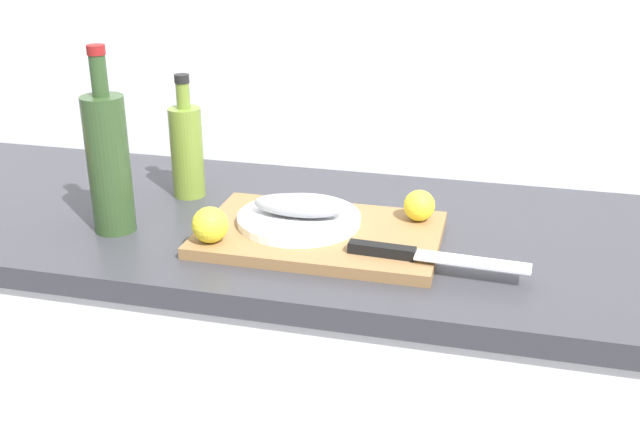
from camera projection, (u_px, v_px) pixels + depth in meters
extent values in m
cube|color=white|center=(392.00, 8.00, 1.53)|extent=(3.20, 0.05, 2.50)
cube|color=#333338|center=(357.00, 237.00, 1.38)|extent=(2.00, 0.60, 0.04)
cube|color=olive|center=(320.00, 235.00, 1.32)|extent=(0.42, 0.27, 0.02)
cylinder|color=white|center=(299.00, 219.00, 1.34)|extent=(0.22, 0.22, 0.01)
ellipsoid|color=gray|center=(299.00, 206.00, 1.33)|extent=(0.17, 0.07, 0.04)
cube|color=silver|center=(472.00, 262.00, 1.17)|extent=(0.18, 0.05, 0.00)
cube|color=black|center=(382.00, 250.00, 1.21)|extent=(0.11, 0.03, 0.02)
sphere|color=yellow|center=(210.00, 225.00, 1.25)|extent=(0.06, 0.06, 0.06)
sphere|color=yellow|center=(419.00, 206.00, 1.34)|extent=(0.06, 0.06, 0.06)
cylinder|color=olive|center=(187.00, 153.00, 1.49)|extent=(0.06, 0.06, 0.18)
cylinder|color=olive|center=(183.00, 96.00, 1.44)|extent=(0.03, 0.03, 0.05)
cylinder|color=black|center=(182.00, 79.00, 1.43)|extent=(0.03, 0.03, 0.02)
cylinder|color=#2D4723|center=(109.00, 165.00, 1.31)|extent=(0.07, 0.07, 0.25)
cylinder|color=#2D4723|center=(99.00, 76.00, 1.25)|extent=(0.03, 0.03, 0.07)
cylinder|color=maroon|center=(96.00, 50.00, 1.24)|extent=(0.03, 0.03, 0.02)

